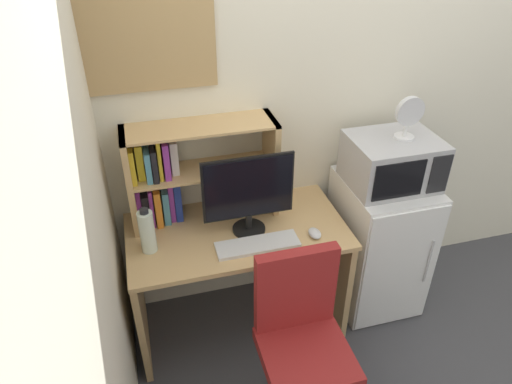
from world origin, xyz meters
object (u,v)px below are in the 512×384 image
at_px(mini_fridge, 378,243).
at_px(desk_fan, 409,116).
at_px(desk_chair, 301,354).
at_px(water_bottle, 147,231).
at_px(keyboard, 258,245).
at_px(computer_mouse, 315,233).
at_px(wall_corkboard, 150,45).
at_px(monitor, 248,192).
at_px(microwave, 392,161).
at_px(hutch_bookshelf, 179,172).

relative_size(mini_fridge, desk_fan, 3.68).
bearing_deg(desk_chair, water_bottle, 136.69).
bearing_deg(mini_fridge, keyboard, -167.70).
bearing_deg(desk_fan, computer_mouse, -162.80).
bearing_deg(water_bottle, mini_fridge, 2.61).
relative_size(keyboard, wall_corkboard, 0.69).
height_order(monitor, desk_chair, monitor).
relative_size(desk_fan, wall_corkboard, 0.38).
relative_size(water_bottle, wall_corkboard, 0.40).
bearing_deg(microwave, hutch_bookshelf, 170.89).
relative_size(keyboard, mini_fridge, 0.50).
height_order(hutch_bookshelf, desk_chair, hutch_bookshelf).
relative_size(monitor, keyboard, 1.11).
bearing_deg(desk_fan, wall_corkboard, 167.10).
distance_m(keyboard, water_bottle, 0.57).
xyz_separation_m(water_bottle, desk_fan, (1.44, 0.06, 0.44)).
bearing_deg(keyboard, mini_fridge, 12.30).
bearing_deg(keyboard, monitor, 93.38).
distance_m(monitor, desk_chair, 0.85).
xyz_separation_m(monitor, desk_chair, (0.10, -0.63, -0.56)).
bearing_deg(water_bottle, monitor, 3.12).
relative_size(hutch_bookshelf, keyboard, 1.84).
relative_size(hutch_bookshelf, desk_chair, 0.83).
height_order(hutch_bookshelf, water_bottle, hutch_bookshelf).
height_order(hutch_bookshelf, monitor, hutch_bookshelf).
bearing_deg(computer_mouse, water_bottle, 172.51).
height_order(water_bottle, wall_corkboard, wall_corkboard).
relative_size(monitor, computer_mouse, 4.97).
height_order(desk_fan, wall_corkboard, wall_corkboard).
bearing_deg(desk_chair, monitor, 98.68).
xyz_separation_m(microwave, desk_chair, (-0.76, -0.67, -0.59)).
height_order(water_bottle, microwave, microwave).
height_order(microwave, desk_chair, microwave).
xyz_separation_m(monitor, computer_mouse, (0.33, -0.14, -0.24)).
bearing_deg(computer_mouse, microwave, 19.24).
bearing_deg(monitor, keyboard, -86.62).
bearing_deg(wall_corkboard, monitor, -39.59).
bearing_deg(desk_chair, wall_corkboard, 117.24).
xyz_separation_m(hutch_bookshelf, water_bottle, (-0.21, -0.26, -0.17)).
distance_m(hutch_bookshelf, desk_fan, 1.28).
relative_size(computer_mouse, mini_fridge, 0.11).
xyz_separation_m(water_bottle, desk_chair, (0.64, -0.60, -0.43)).
xyz_separation_m(desk_fan, wall_corkboard, (-1.30, 0.30, 0.39)).
distance_m(computer_mouse, desk_chair, 0.63).
bearing_deg(water_bottle, hutch_bookshelf, 50.99).
relative_size(desk_chair, wall_corkboard, 1.53).
distance_m(keyboard, mini_fridge, 0.92).
bearing_deg(mini_fridge, water_bottle, -177.39).
relative_size(monitor, mini_fridge, 0.55).
bearing_deg(hutch_bookshelf, desk_fan, -9.01).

